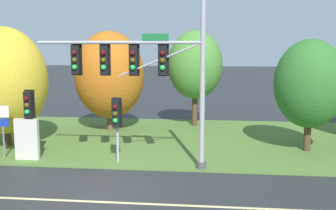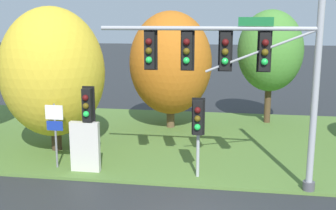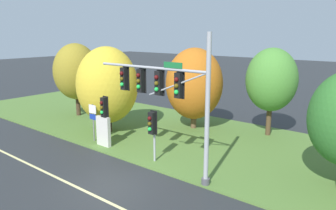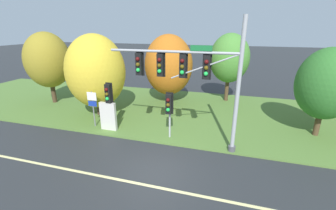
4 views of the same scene
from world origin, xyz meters
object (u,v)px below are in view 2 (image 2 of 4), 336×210
Objects in this scene: tree_mid_verge at (270,51)px; route_sign_post at (55,126)px; traffic_signal_mast at (241,63)px; pedestrian_signal_further_along at (198,122)px; info_kiosk at (85,147)px; pedestrian_signal_near_kerb at (88,110)px; tree_left_of_mast at (53,72)px; tree_behind_signpost at (171,63)px.

route_sign_post is at bearing -134.79° from tree_mid_verge.
traffic_signal_mast reaches higher than pedestrian_signal_further_along.
traffic_signal_mast is 2.89× the size of route_sign_post.
pedestrian_signal_further_along reaches higher than info_kiosk.
pedestrian_signal_near_kerb is (-5.46, 0.57, -1.89)m from traffic_signal_mast.
pedestrian_signal_further_along is 0.48× the size of tree_left_of_mast.
pedestrian_signal_near_kerb reaches higher than route_sign_post.
traffic_signal_mast is 5.80m from pedestrian_signal_near_kerb.
tree_behind_signpost is at bearing -160.08° from tree_mid_verge.
pedestrian_signal_further_along is 0.49× the size of tree_behind_signpost.
tree_behind_signpost is (-3.46, 7.46, -0.87)m from traffic_signal_mast.
tree_behind_signpost is (4.33, 4.59, -0.03)m from tree_left_of_mast.
traffic_signal_mast reaches higher than route_sign_post.
tree_behind_signpost reaches higher than info_kiosk.
info_kiosk is (-7.25, -8.75, -2.96)m from tree_mid_verge.
tree_behind_signpost is 5.44m from tree_mid_verge.
route_sign_post is (-5.44, 0.27, -0.45)m from pedestrian_signal_further_along.
pedestrian_signal_further_along is 1.54× the size of info_kiosk.
route_sign_post is 0.42× the size of tree_behind_signpost.
pedestrian_signal_further_along is at bearing -73.68° from tree_behind_signpost.
tree_mid_verge is at bearing 70.94° from pedestrian_signal_further_along.
traffic_signal_mast reaches higher than tree_mid_verge.
traffic_signal_mast is at bearing -18.94° from pedestrian_signal_further_along.
traffic_signal_mast is 1.20× the size of tree_behind_signpost.
route_sign_post is (-1.40, 0.18, -0.70)m from pedestrian_signal_near_kerb.
tree_mid_verge is (7.09, 8.73, 1.56)m from pedestrian_signal_near_kerb.
tree_behind_signpost is at bearing 114.86° from traffic_signal_mast.
pedestrian_signal_near_kerb is at bearing -7.52° from route_sign_post.
traffic_signal_mast is 2.25× the size of pedestrian_signal_near_kerb.
pedestrian_signal_near_kerb is 4.05m from pedestrian_signal_further_along.
tree_mid_verge is at bearing 45.21° from route_sign_post.
traffic_signal_mast is at bearing -6.26° from route_sign_post.
tree_mid_verge reaches higher than pedestrian_signal_near_kerb.
route_sign_post is 0.41× the size of tree_left_of_mast.
pedestrian_signal_further_along is 4.36m from info_kiosk.
tree_left_of_mast is 1.01× the size of tree_mid_verge.
traffic_signal_mast is at bearing -20.21° from tree_left_of_mast.
tree_mid_verge is (1.63, 9.30, -0.33)m from traffic_signal_mast.
pedestrian_signal_further_along is 9.50m from tree_mid_verge.
tree_mid_verge is (3.05, 8.82, 1.81)m from pedestrian_signal_further_along.
tree_left_of_mast is at bearing 133.11° from info_kiosk.
tree_mid_verge reaches higher than info_kiosk.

